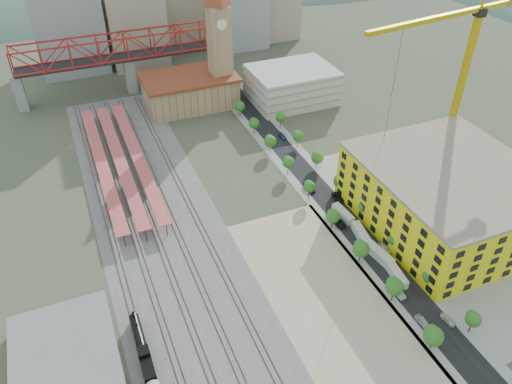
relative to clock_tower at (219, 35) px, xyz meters
name	(u,v)px	position (x,y,z in m)	size (l,w,h in m)	color
ground	(285,216)	(-8.00, -79.99, -28.70)	(400.00, 400.00, 0.00)	#474C38
ballast_strip	(154,211)	(-44.00, -62.49, -28.67)	(36.00, 165.00, 0.06)	#605E59
dirt_lot	(324,293)	(-12.00, -111.49, -28.67)	(28.00, 67.00, 0.06)	tan
street_asphalt	(309,178)	(8.00, -64.99, -28.67)	(12.00, 170.00, 0.06)	black
sidewalk_west	(294,182)	(2.50, -64.99, -28.68)	(3.00, 170.00, 0.04)	gray
sidewalk_east	(324,175)	(13.50, -64.99, -28.68)	(3.00, 170.00, 0.04)	gray
construction_pad	(449,219)	(37.00, -99.99, -28.67)	(50.00, 90.00, 0.06)	gray
rail_tracks	(148,213)	(-45.80, -62.49, -28.55)	(26.56, 160.00, 0.18)	#382B23
platform_canopies	(119,159)	(-49.00, -34.99, -24.70)	(16.00, 80.00, 4.12)	#D95355
station_hall	(190,90)	(-13.00, 2.01, -22.03)	(38.00, 24.00, 13.10)	tan
clock_tower	(219,35)	(0.00, 0.00, 0.00)	(12.00, 12.00, 52.00)	tan
parking_garage	(292,85)	(28.00, -9.99, -21.70)	(34.00, 26.00, 14.00)	silver
truss_bridge	(126,50)	(-33.00, 25.01, -9.83)	(94.00, 9.60, 25.60)	gray
construction_building	(448,196)	(34.00, -99.99, -19.29)	(44.60, 50.60, 18.80)	yellow
warehouse	(66,365)	(-74.00, -109.99, -26.20)	(22.00, 32.00, 5.00)	gray
street_trees	(324,195)	(8.00, -74.99, -28.70)	(15.40, 124.40, 8.00)	#2A631D
skyline	(177,7)	(-0.53, 62.32, -5.89)	(133.00, 46.00, 60.00)	#9EA0A3
distant_hills	(196,90)	(37.28, 180.01, -108.23)	(647.00, 264.00, 227.00)	#4C6B59
locomotive	(141,345)	(-58.00, -110.69, -26.85)	(2.57, 19.81, 4.95)	black
tower_crane	(459,60)	(51.05, -74.61, 9.49)	(57.68, 10.04, 61.88)	gold
site_trailer_a	(396,274)	(8.00, -113.97, -27.49)	(2.32, 8.82, 2.41)	silver
site_trailer_b	(379,254)	(8.00, -105.98, -27.36)	(2.56, 9.74, 2.67)	silver
site_trailer_c	(361,234)	(8.00, -96.91, -27.43)	(2.44, 9.26, 2.53)	silver
site_trailer_d	(343,214)	(8.00, -86.91, -27.49)	(2.32, 8.81, 2.41)	silver
car_0	(423,322)	(5.00, -129.01, -27.91)	(1.85, 4.61, 1.57)	#B8B8B8
car_1	(397,292)	(5.00, -118.85, -27.89)	(1.70, 4.89, 1.61)	#A6A7AC
car_2	(339,223)	(5.00, -89.49, -27.94)	(2.52, 5.47, 1.52)	black
car_3	(309,188)	(5.00, -70.64, -27.90)	(2.24, 5.52, 1.60)	navy
car_4	(448,320)	(11.00, -130.73, -27.98)	(1.69, 4.21, 1.43)	silver
car_5	(384,248)	(11.00, -104.00, -27.94)	(1.61, 4.60, 1.52)	gray
car_6	(338,197)	(11.00, -78.72, -27.93)	(2.54, 5.51, 1.53)	black
car_7	(283,136)	(11.00, -37.46, -28.02)	(1.89, 4.64, 1.35)	navy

